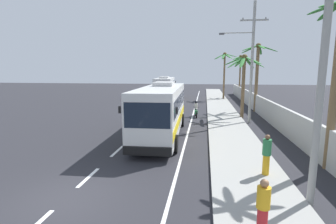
# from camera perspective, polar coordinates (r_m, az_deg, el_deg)

# --- Properties ---
(ground_plane) EXTENTS (160.00, 160.00, 0.00)m
(ground_plane) POSITION_cam_1_polar(r_m,az_deg,el_deg) (10.26, -22.17, -17.65)
(ground_plane) COLOR #28282D
(sidewalk_kerb) EXTENTS (3.20, 90.00, 0.14)m
(sidewalk_kerb) POSITION_cam_1_polar(r_m,az_deg,el_deg) (18.48, 14.04, -5.00)
(sidewalk_kerb) COLOR #999993
(sidewalk_kerb) RESTS_ON ground
(lane_markings) EXTENTS (3.86, 71.43, 0.01)m
(lane_markings) POSITION_cam_1_polar(r_m,az_deg,el_deg) (23.30, 1.59, -1.96)
(lane_markings) COLOR white
(lane_markings) RESTS_ON ground
(boundary_wall) EXTENTS (0.24, 60.00, 1.88)m
(boundary_wall) POSITION_cam_1_polar(r_m,az_deg,el_deg) (22.85, 22.63, -0.51)
(boundary_wall) COLOR #B2B2AD
(boundary_wall) RESTS_ON ground
(coach_bus_foreground) EXTENTS (3.14, 10.81, 3.71)m
(coach_bus_foreground) POSITION_cam_1_polar(r_m,az_deg,el_deg) (17.67, -1.40, 0.78)
(coach_bus_foreground) COLOR silver
(coach_bus_foreground) RESTS_ON ground
(coach_bus_far_lane) EXTENTS (3.48, 11.46, 3.64)m
(coach_bus_far_lane) POSITION_cam_1_polar(r_m,az_deg,el_deg) (41.53, -0.68, 5.59)
(coach_bus_far_lane) COLOR white
(coach_bus_far_lane) RESTS_ON ground
(motorcycle_beside_bus) EXTENTS (0.56, 1.96, 1.58)m
(motorcycle_beside_bus) POSITION_cam_1_polar(r_m,az_deg,el_deg) (25.38, 6.28, 0.38)
(motorcycle_beside_bus) COLOR black
(motorcycle_beside_bus) RESTS_ON ground
(pedestrian_near_kerb) EXTENTS (0.36, 0.36, 1.56)m
(pedestrian_near_kerb) POSITION_cam_1_polar(r_m,az_deg,el_deg) (7.69, 20.50, -19.04)
(pedestrian_near_kerb) COLOR red
(pedestrian_near_kerb) RESTS_ON sidewalk_kerb
(pedestrian_midwalk) EXTENTS (0.36, 0.36, 1.75)m
(pedestrian_midwalk) POSITION_cam_1_polar(r_m,az_deg,el_deg) (11.66, 21.18, -8.72)
(pedestrian_midwalk) COLOR gold
(pedestrian_midwalk) RESTS_ON sidewalk_kerb
(utility_pole_nearest) EXTENTS (1.99, 0.24, 8.66)m
(utility_pole_nearest) POSITION_cam_1_polar(r_m,az_deg,el_deg) (9.44, 31.26, 7.67)
(utility_pole_nearest) COLOR #9E9E99
(utility_pole_nearest) RESTS_ON ground
(utility_pole_mid) EXTENTS (3.94, 0.24, 10.14)m
(utility_pole_mid) POSITION_cam_1_polar(r_m,az_deg,el_deg) (22.97, 18.05, 10.96)
(utility_pole_mid) COLOR #9E9E99
(utility_pole_mid) RESTS_ON ground
(palm_nearest) EXTENTS (3.54, 3.48, 7.34)m
(palm_nearest) POSITION_cam_1_polar(r_m,az_deg,el_deg) (41.20, 12.53, 10.24)
(palm_nearest) COLOR brown
(palm_nearest) RESTS_ON ground
(palm_third) EXTENTS (4.01, 4.07, 7.48)m
(palm_third) POSITION_cam_1_polar(r_m,az_deg,el_deg) (29.97, 19.32, 9.66)
(palm_third) COLOR brown
(palm_third) RESTS_ON ground
(palm_fourth) EXTENTS (3.72, 3.58, 6.04)m
(palm_fourth) POSITION_cam_1_polar(r_m,az_deg,el_deg) (25.26, 16.56, 8.43)
(palm_fourth) COLOR brown
(palm_fourth) RESTS_ON ground
(palm_farthest) EXTENTS (3.38, 3.37, 7.11)m
(palm_farthest) POSITION_cam_1_polar(r_m,az_deg,el_deg) (44.75, 15.89, 9.79)
(palm_farthest) COLOR brown
(palm_farthest) RESTS_ON ground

